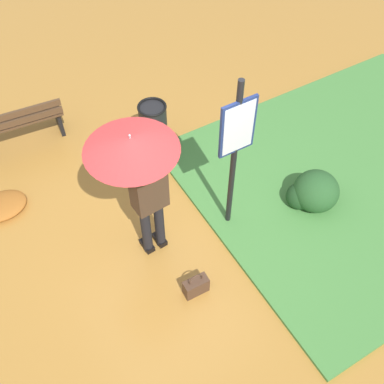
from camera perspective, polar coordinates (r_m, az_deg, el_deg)
The scene contains 9 objects.
ground_plane at distance 6.16m, azimuth -3.92°, elevation -5.11°, with size 18.00×18.00×0.00m, color #B27A33.
grass_verge at distance 7.22m, azimuth 20.08°, elevation 2.19°, with size 4.80×4.00×0.05m.
person_with_umbrella at distance 4.81m, azimuth -6.44°, elevation 3.04°, with size 0.96×0.96×2.04m.
info_sign_post at distance 5.19m, azimuth 5.34°, elevation 5.83°, with size 0.44×0.07×2.30m.
handbag at distance 5.61m, azimuth 0.47°, elevation -11.38°, with size 0.30×0.15×0.37m.
park_bench at distance 7.40m, azimuth -20.77°, elevation 7.58°, with size 1.40×0.49×0.75m.
trash_bin at distance 6.89m, azimuth -4.69°, elevation 7.77°, with size 0.42×0.42×0.83m.
shrub_cluster at distance 6.45m, azimuth 14.50°, elevation -0.01°, with size 0.67×0.61×0.55m.
leaf_pile_near_person at distance 6.83m, azimuth -22.11°, elevation -1.58°, with size 0.66×0.53×0.14m.
Camera 1 is at (1.40, 3.21, 5.07)m, focal length 43.78 mm.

